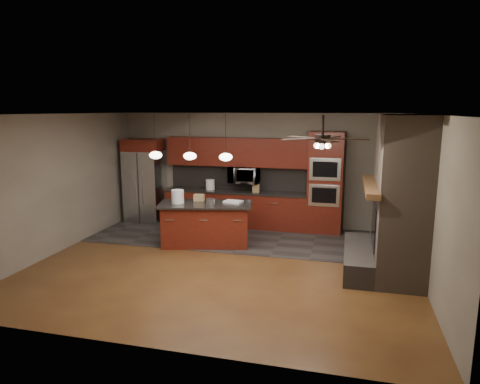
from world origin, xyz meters
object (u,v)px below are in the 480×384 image
(oven_tower, at_px, (325,183))
(counter_box, at_px, (256,188))
(paint_tray, at_px, (233,202))
(counter_bucket, at_px, (210,185))
(kitchen_island, at_px, (206,224))
(paint_can, at_px, (211,201))
(cardboard_box, at_px, (199,198))
(microwave, at_px, (244,175))
(white_bucket, at_px, (178,197))
(refrigerator, at_px, (145,181))

(oven_tower, relative_size, counter_box, 12.67)
(paint_tray, bearing_deg, counter_box, 91.37)
(counter_bucket, bearing_deg, kitchen_island, -75.55)
(paint_can, relative_size, cardboard_box, 0.83)
(microwave, xyz_separation_m, paint_tray, (0.12, -1.48, -0.36))
(white_bucket, relative_size, paint_tray, 0.75)
(paint_can, bearing_deg, white_bucket, -175.36)
(paint_tray, xyz_separation_m, counter_bucket, (-0.98, 1.43, 0.09))
(microwave, xyz_separation_m, refrigerator, (-2.62, -0.13, -0.23))
(kitchen_island, distance_m, paint_tray, 0.77)
(cardboard_box, bearing_deg, white_bucket, -145.29)
(microwave, distance_m, counter_bucket, 0.91)
(kitchen_island, bearing_deg, paint_can, -34.67)
(oven_tower, relative_size, refrigerator, 1.11)
(microwave, bearing_deg, counter_bucket, -176.68)
(oven_tower, relative_size, paint_can, 13.07)
(white_bucket, bearing_deg, paint_can, 4.64)
(paint_can, bearing_deg, kitchen_island, 158.10)
(paint_tray, bearing_deg, kitchen_island, -147.71)
(paint_tray, relative_size, cardboard_box, 1.72)
(paint_can, xyz_separation_m, paint_tray, (0.41, 0.28, -0.04))
(paint_tray, xyz_separation_m, cardboard_box, (-0.77, -0.01, 0.05))
(white_bucket, bearing_deg, counter_bucket, 85.19)
(kitchen_island, xyz_separation_m, paint_can, (0.14, -0.06, 0.51))
(refrigerator, relative_size, white_bucket, 7.57)
(white_bucket, height_order, paint_tray, white_bucket)
(oven_tower, bearing_deg, counter_box, -178.52)
(microwave, bearing_deg, white_bucket, -119.04)
(counter_bucket, bearing_deg, cardboard_box, -81.58)
(kitchen_island, relative_size, cardboard_box, 9.57)
(kitchen_island, bearing_deg, cardboard_box, 122.00)
(cardboard_box, xyz_separation_m, counter_box, (0.98, 1.39, 0.00))
(oven_tower, distance_m, paint_can, 2.85)
(refrigerator, relative_size, paint_can, 11.77)
(microwave, distance_m, paint_can, 1.81)
(kitchen_island, relative_size, counter_bucket, 8.26)
(microwave, distance_m, paint_tray, 1.53)
(paint_can, bearing_deg, microwave, 80.54)
(white_bucket, height_order, counter_box, white_bucket)
(paint_tray, height_order, cardboard_box, cardboard_box)
(microwave, xyz_separation_m, counter_box, (0.33, -0.10, -0.31))
(microwave, distance_m, white_bucket, 2.10)
(microwave, distance_m, kitchen_island, 1.95)
(counter_box, bearing_deg, paint_tray, -100.85)
(microwave, height_order, refrigerator, refrigerator)
(oven_tower, xyz_separation_m, cardboard_box, (-2.62, -1.43, -0.20))
(refrigerator, bearing_deg, paint_tray, -26.14)
(white_bucket, bearing_deg, cardboard_box, 42.38)
(refrigerator, relative_size, counter_bucket, 8.42)
(counter_box, bearing_deg, oven_tower, -0.72)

